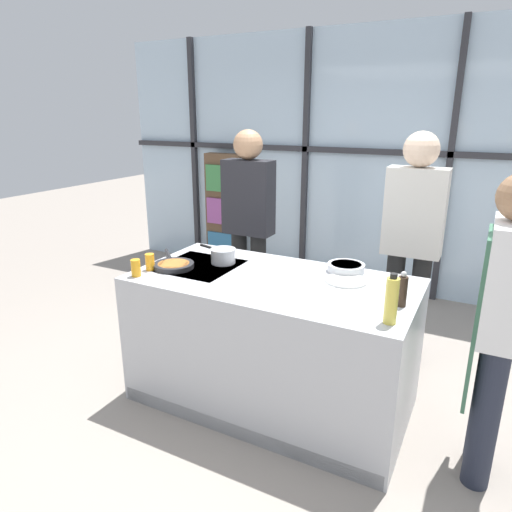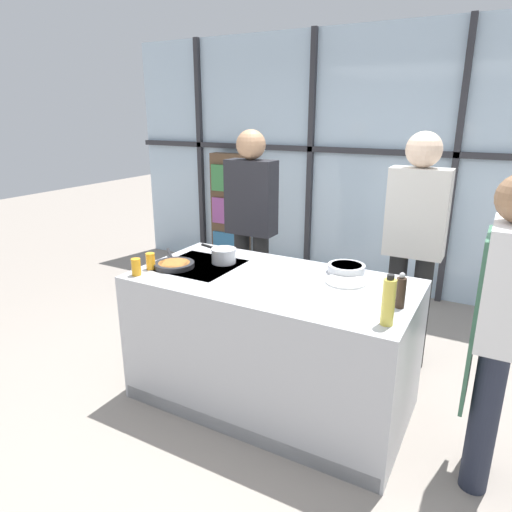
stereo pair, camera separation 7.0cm
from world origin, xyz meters
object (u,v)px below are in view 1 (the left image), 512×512
saucepan (223,255)px  chef (500,317)px  white_plate (346,281)px  oil_bottle (391,300)px  frying_pan (173,265)px  mixing_bowl (346,267)px  juice_glass_far (150,262)px  spectator_center_left (412,236)px  pepper_grinder (402,290)px  juice_glass_near (136,268)px  spectator_far_left (248,219)px

saucepan → chef: bearing=-6.2°
white_plate → oil_bottle: 0.62m
saucepan → white_plate: (0.89, 0.04, -0.05)m
frying_pan → mixing_bowl: (1.09, 0.47, 0.01)m
juice_glass_far → frying_pan: bearing=46.5°
saucepan → white_plate: saucepan is taller
juice_glass_far → spectator_center_left: bearing=38.3°
oil_bottle → pepper_grinder: oil_bottle is taller
frying_pan → pepper_grinder: size_ratio=2.01×
chef → juice_glass_near: bearing=98.2°
pepper_grinder → spectator_far_left: bearing=146.1°
spectator_far_left → juice_glass_near: size_ratio=15.91×
frying_pan → oil_bottle: 1.54m
white_plate → juice_glass_near: 1.37m
saucepan → spectator_far_left: bearing=106.5°
pepper_grinder → frying_pan: bearing=-177.9°
frying_pan → spectator_center_left: bearing=37.6°
chef → white_plate: chef is taller
mixing_bowl → juice_glass_near: juice_glass_near is taller
pepper_grinder → saucepan: bearing=171.6°
juice_glass_far → white_plate: bearing=17.6°
pepper_grinder → juice_glass_far: pepper_grinder is taller
chef → saucepan: size_ratio=5.15×
oil_bottle → spectator_far_left: bearing=139.9°
spectator_center_left → spectator_far_left: bearing=0.0°
chef → mixing_bowl: 1.02m
pepper_grinder → mixing_bowl: bearing=136.9°
mixing_bowl → juice_glass_near: (-1.20, -0.72, 0.03)m
frying_pan → white_plate: size_ratio=1.55×
spectator_far_left → white_plate: size_ratio=6.81×
spectator_far_left → oil_bottle: bearing=139.9°
saucepan → pepper_grinder: pepper_grinder is taller
chef → spectator_far_left: bearing=62.9°
pepper_grinder → juice_glass_near: 1.67m
chef → oil_bottle: (-0.50, -0.24, 0.08)m
chef → white_plate: (-0.87, 0.23, -0.03)m
spectator_center_left → white_plate: size_ratio=6.86×
oil_bottle → juice_glass_near: size_ratio=2.37×
chef → juice_glass_far: size_ratio=14.82×
white_plate → oil_bottle: oil_bottle is taller
spectator_far_left → oil_bottle: spectator_far_left is taller
juice_glass_far → oil_bottle: bearing=-2.7°
chef → white_plate: size_ratio=6.35×
oil_bottle → pepper_grinder: bearing=87.7°
spectator_center_left → mixing_bowl: size_ratio=7.25×
spectator_center_left → white_plate: (-0.26, -0.80, -0.14)m
frying_pan → white_plate: bearing=13.9°
spectator_far_left → pepper_grinder: size_ratio=8.82×
mixing_bowl → oil_bottle: bearing=-56.9°
frying_pan → mixing_bowl: 1.19m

